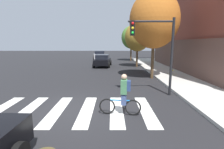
# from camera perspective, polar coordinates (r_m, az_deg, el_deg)

# --- Properties ---
(ground_plane) EXTENTS (120.00, 120.00, 0.00)m
(ground_plane) POSITION_cam_1_polar(r_m,az_deg,el_deg) (7.84, -14.23, -11.48)
(ground_plane) COLOR black
(crosswalk_stripes) EXTENTS (6.98, 3.46, 0.01)m
(crosswalk_stripes) POSITION_cam_1_polar(r_m,az_deg,el_deg) (7.81, -13.31, -11.48)
(crosswalk_stripes) COLOR silver
(crosswalk_stripes) RESTS_ON ground
(sedan_mid) EXTENTS (2.24, 4.42, 1.49)m
(sedan_mid) POSITION_cam_1_polar(r_m,az_deg,el_deg) (21.55, -3.37, 4.73)
(sedan_mid) COLOR black
(sedan_mid) RESTS_ON ground
(sedan_far) EXTENTS (2.49, 4.75, 1.59)m
(sedan_far) POSITION_cam_1_polar(r_m,az_deg,el_deg) (30.21, -4.46, 6.42)
(sedan_far) COLOR #B7B7BC
(sedan_far) RESTS_ON ground
(cyclist) EXTENTS (1.70, 0.39, 1.69)m
(cyclist) POSITION_cam_1_polar(r_m,az_deg,el_deg) (6.90, 3.49, -6.77)
(cyclist) COLOR black
(cyclist) RESTS_ON ground
(traffic_light_near) EXTENTS (2.47, 0.28, 4.20)m
(traffic_light_near) POSITION_cam_1_polar(r_m,az_deg,el_deg) (9.58, 14.53, 9.96)
(traffic_light_near) COLOR black
(traffic_light_near) RESTS_ON ground
(fire_hydrant) EXTENTS (0.33, 0.22, 0.78)m
(fire_hydrant) POSITION_cam_1_polar(r_m,az_deg,el_deg) (16.11, 18.79, 1.44)
(fire_hydrant) COLOR gold
(fire_hydrant) RESTS_ON sidewalk
(street_tree_near) EXTENTS (3.89, 3.89, 6.92)m
(street_tree_near) POSITION_cam_1_polar(r_m,az_deg,el_deg) (14.50, 13.63, 17.21)
(street_tree_near) COLOR #4C3823
(street_tree_near) RESTS_ON ground
(street_tree_mid) EXTENTS (3.01, 3.01, 5.36)m
(street_tree_mid) POSITION_cam_1_polar(r_m,az_deg,el_deg) (21.34, 8.23, 12.24)
(street_tree_mid) COLOR #4C3823
(street_tree_mid) RESTS_ON ground
(street_tree_far) EXTENTS (3.18, 3.18, 5.66)m
(street_tree_far) POSITION_cam_1_polar(r_m,az_deg,el_deg) (28.81, 6.18, 12.18)
(street_tree_far) COLOR #4C3823
(street_tree_far) RESTS_ON ground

